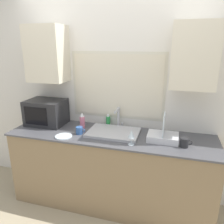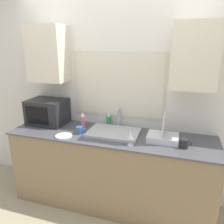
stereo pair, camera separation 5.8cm
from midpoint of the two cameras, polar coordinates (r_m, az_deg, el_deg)
name	(u,v)px [view 2 (the right image)]	position (r m, az deg, el deg)	size (l,w,h in m)	color
ground_plane	(102,219)	(2.78, -1.91, -26.18)	(12.00, 12.00, 0.00)	tan
countertop	(110,169)	(2.73, 0.21, -14.78)	(2.36, 0.65, 0.92)	#8C7251
wall_back	(118,90)	(2.66, 2.22, 5.85)	(6.00, 0.38, 2.60)	silver
sink_basin	(114,132)	(2.52, 1.06, -5.37)	(0.58, 0.41, 0.03)	#B2B2B7
faucet	(119,116)	(2.66, 2.42, -1.02)	(0.08, 0.18, 0.25)	#B7B7BC
microwave	(48,112)	(2.92, -15.94, 0.09)	(0.47, 0.36, 0.32)	#232326
dish_rack	(163,137)	(2.40, 13.81, -6.26)	(0.32, 0.25, 0.29)	silver
spray_bottle	(83,120)	(2.70, -7.00, -2.15)	(0.06, 0.06, 0.20)	#D8728C
soap_bottle	(109,121)	(2.75, -0.24, -2.28)	(0.05, 0.05, 0.15)	#268C3F
mug_near_sink	(80,130)	(2.54, -7.79, -4.71)	(0.11, 0.08, 0.08)	#335999
wine_glass	(131,135)	(2.23, 5.69, -5.91)	(0.07, 0.07, 0.16)	silver
mug_by_rack	(184,143)	(2.31, 19.06, -7.74)	(0.12, 0.09, 0.09)	#262628
small_plate	(64,136)	(2.51, -11.85, -6.11)	(0.19, 0.19, 0.01)	silver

